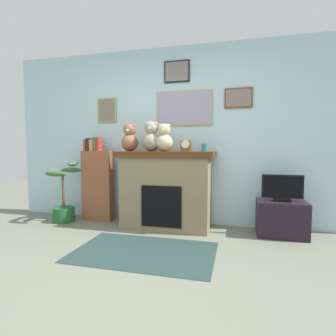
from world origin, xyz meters
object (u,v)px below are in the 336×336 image
(candle_jar, at_px, (205,148))
(teddy_bear_cream, at_px, (130,139))
(teddy_bear_brown, at_px, (151,138))
(mantel_clock, at_px, (186,146))
(teddy_bear_tan, at_px, (164,139))
(fireplace, at_px, (166,189))
(potted_plant, at_px, (64,199))
(tv_stand, at_px, (281,219))
(television, at_px, (282,189))
(bookshelf, at_px, (97,183))

(candle_jar, xyz_separation_m, teddy_bear_cream, (-1.08, -0.00, 0.12))
(teddy_bear_cream, height_order, teddy_bear_brown, teddy_bear_brown)
(mantel_clock, bearing_deg, candle_jar, 0.41)
(candle_jar, height_order, teddy_bear_brown, teddy_bear_brown)
(mantel_clock, distance_m, teddy_bear_tan, 0.32)
(mantel_clock, relative_size, teddy_bear_tan, 0.40)
(teddy_bear_brown, bearing_deg, fireplace, 4.84)
(potted_plant, relative_size, candle_jar, 8.82)
(tv_stand, relative_size, mantel_clock, 3.94)
(tv_stand, bearing_deg, candle_jar, -179.81)
(potted_plant, distance_m, mantel_clock, 2.04)
(teddy_bear_cream, relative_size, teddy_bear_tan, 1.02)
(teddy_bear_cream, xyz_separation_m, teddy_bear_brown, (0.32, -0.00, 0.01))
(tv_stand, relative_size, teddy_bear_tan, 1.58)
(candle_jar, distance_m, teddy_bear_brown, 0.77)
(tv_stand, distance_m, mantel_clock, 1.55)
(candle_jar, height_order, teddy_bear_cream, teddy_bear_cream)
(potted_plant, distance_m, tv_stand, 3.12)
(candle_jar, bearing_deg, teddy_bear_cream, -179.97)
(candle_jar, bearing_deg, tv_stand, 0.19)
(candle_jar, bearing_deg, television, 0.12)
(bookshelf, bearing_deg, fireplace, -4.34)
(television, xyz_separation_m, teddy_bear_brown, (-1.74, -0.00, 0.66))
(candle_jar, height_order, mantel_clock, mantel_clock)
(teddy_bear_cream, bearing_deg, bookshelf, 169.98)
(teddy_bear_tan, bearing_deg, bookshelf, 174.62)
(bookshelf, relative_size, teddy_bear_cream, 3.29)
(bookshelf, height_order, teddy_bear_tan, teddy_bear_tan)
(candle_jar, relative_size, mantel_clock, 0.68)
(tv_stand, xyz_separation_m, teddy_bear_cream, (-2.06, -0.00, 1.03))
(bookshelf, xyz_separation_m, television, (2.65, -0.10, 0.03))
(potted_plant, xyz_separation_m, television, (3.11, 0.10, 0.26))
(fireplace, xyz_separation_m, television, (1.52, -0.02, 0.06))
(television, bearing_deg, tv_stand, 90.00)
(bookshelf, xyz_separation_m, potted_plant, (-0.46, -0.20, -0.24))
(candle_jar, xyz_separation_m, teddy_bear_tan, (-0.56, -0.00, 0.12))
(tv_stand, height_order, mantel_clock, mantel_clock)
(fireplace, relative_size, mantel_clock, 8.65)
(fireplace, distance_m, teddy_bear_brown, 0.75)
(fireplace, height_order, teddy_bear_cream, teddy_bear_cream)
(fireplace, xyz_separation_m, candle_jar, (0.54, -0.02, 0.58))
(bookshelf, bearing_deg, teddy_bear_brown, -6.50)
(fireplace, bearing_deg, teddy_bear_brown, -175.16)
(tv_stand, height_order, teddy_bear_brown, teddy_bear_brown)
(bookshelf, relative_size, tv_stand, 2.13)
(teddy_bear_cream, bearing_deg, teddy_bear_tan, 0.00)
(bookshelf, height_order, potted_plant, bookshelf)
(teddy_bear_tan, bearing_deg, tv_stand, 0.14)
(tv_stand, xyz_separation_m, teddy_bear_tan, (-1.55, -0.00, 1.02))
(fireplace, height_order, potted_plant, fireplace)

